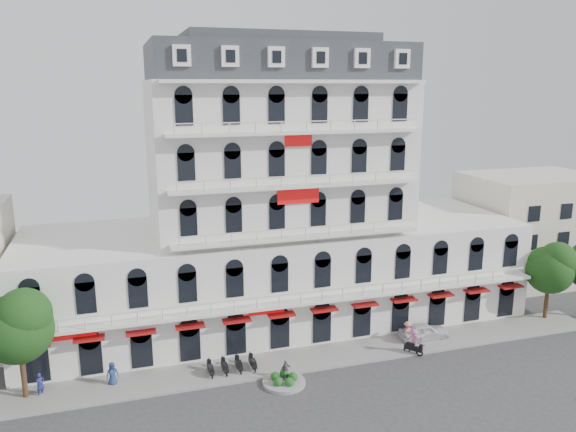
# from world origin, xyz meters

# --- Properties ---
(ground) EXTENTS (120.00, 120.00, 0.00)m
(ground) POSITION_xyz_m (0.00, 0.00, 0.00)
(ground) COLOR #38383A
(ground) RESTS_ON ground
(sidewalk) EXTENTS (53.00, 4.00, 0.16)m
(sidewalk) POSITION_xyz_m (0.00, 9.00, 0.08)
(sidewalk) COLOR gray
(sidewalk) RESTS_ON ground
(main_building) EXTENTS (45.00, 15.00, 25.80)m
(main_building) POSITION_xyz_m (0.00, 18.00, 9.96)
(main_building) COLOR silver
(main_building) RESTS_ON ground
(flank_building_east) EXTENTS (14.00, 10.00, 12.00)m
(flank_building_east) POSITION_xyz_m (30.00, 20.00, 6.00)
(flank_building_east) COLOR beige
(flank_building_east) RESTS_ON ground
(traffic_island) EXTENTS (3.20, 3.20, 1.60)m
(traffic_island) POSITION_xyz_m (-3.00, 6.00, 0.26)
(traffic_island) COLOR gray
(traffic_island) RESTS_ON ground
(parked_scooter_row) EXTENTS (4.40, 1.80, 1.10)m
(parked_scooter_row) POSITION_xyz_m (-6.35, 8.80, 0.00)
(parked_scooter_row) COLOR black
(parked_scooter_row) RESTS_ON ground
(tree_west_inner) EXTENTS (4.76, 4.76, 8.25)m
(tree_west_inner) POSITION_xyz_m (-20.95, 9.48, 5.68)
(tree_west_inner) COLOR #382314
(tree_west_inner) RESTS_ON ground
(tree_east_inner) EXTENTS (4.40, 4.37, 7.57)m
(tree_east_inner) POSITION_xyz_m (24.05, 9.98, 5.21)
(tree_east_inner) COLOR #382314
(tree_east_inner) RESTS_ON ground
(parked_car) EXTENTS (4.44, 1.79, 1.51)m
(parked_car) POSITION_xyz_m (10.77, 9.50, 0.76)
(parked_car) COLOR silver
(parked_car) RESTS_ON ground
(rider_center) EXTENTS (1.24, 1.41, 2.26)m
(rider_center) POSITION_xyz_m (8.50, 7.32, 1.20)
(rider_center) COLOR black
(rider_center) RESTS_ON ground
(pedestrian_left) EXTENTS (1.00, 0.75, 1.85)m
(pedestrian_left) POSITION_xyz_m (-15.11, 9.50, 0.92)
(pedestrian_left) COLOR navy
(pedestrian_left) RESTS_ON ground
(pedestrian_mid) EXTENTS (0.95, 0.54, 1.53)m
(pedestrian_mid) POSITION_xyz_m (-2.68, 6.62, 0.76)
(pedestrian_mid) COLOR #5A5961
(pedestrian_mid) RESTS_ON ground
(pedestrian_right) EXTENTS (1.34, 0.96, 1.88)m
(pedestrian_right) POSITION_xyz_m (9.15, 9.50, 0.94)
(pedestrian_right) COLOR pink
(pedestrian_right) RESTS_ON ground
(pedestrian_far) EXTENTS (0.77, 0.77, 1.81)m
(pedestrian_far) POSITION_xyz_m (-20.00, 9.50, 0.90)
(pedestrian_far) COLOR navy
(pedestrian_far) RESTS_ON ground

